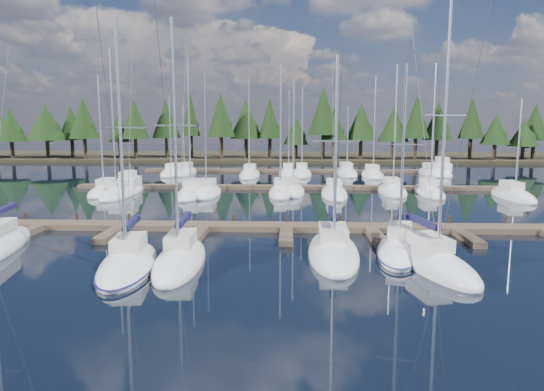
{
  "coord_description": "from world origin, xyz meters",
  "views": [
    {
      "loc": [
        0.36,
        -16.53,
        7.71
      ],
      "look_at": [
        -1.24,
        22.0,
        1.91
      ],
      "focal_mm": 32.0,
      "sensor_mm": 36.0,
      "label": 1
    }
  ],
  "objects_px": {
    "main_dock": "(287,229)",
    "front_sailboat_2": "(180,259)",
    "motor_yacht_right": "(441,172)",
    "front_sailboat_3": "(333,252)",
    "front_sailboat_4": "(399,249)",
    "motor_yacht_left": "(129,188)",
    "front_sailboat_5": "(433,263)",
    "front_sailboat_1": "(128,264)"
  },
  "relations": [
    {
      "from": "front_sailboat_4",
      "to": "front_sailboat_2",
      "type": "bearing_deg",
      "value": -167.45
    },
    {
      "from": "front_sailboat_3",
      "to": "front_sailboat_5",
      "type": "height_order",
      "value": "front_sailboat_5"
    },
    {
      "from": "motor_yacht_left",
      "to": "front_sailboat_4",
      "type": "bearing_deg",
      "value": -45.32
    },
    {
      "from": "front_sailboat_3",
      "to": "front_sailboat_4",
      "type": "distance_m",
      "value": 4.03
    },
    {
      "from": "front_sailboat_2",
      "to": "motor_yacht_left",
      "type": "height_order",
      "value": "front_sailboat_2"
    },
    {
      "from": "front_sailboat_5",
      "to": "motor_yacht_left",
      "type": "relative_size",
      "value": 1.83
    },
    {
      "from": "front_sailboat_4",
      "to": "front_sailboat_5",
      "type": "bearing_deg",
      "value": -67.56
    },
    {
      "from": "front_sailboat_2",
      "to": "front_sailboat_5",
      "type": "distance_m",
      "value": 13.68
    },
    {
      "from": "main_dock",
      "to": "front_sailboat_4",
      "type": "relative_size",
      "value": 3.73
    },
    {
      "from": "main_dock",
      "to": "front_sailboat_5",
      "type": "distance_m",
      "value": 11.62
    },
    {
      "from": "front_sailboat_1",
      "to": "front_sailboat_3",
      "type": "relative_size",
      "value": 1.12
    },
    {
      "from": "front_sailboat_3",
      "to": "front_sailboat_5",
      "type": "bearing_deg",
      "value": -22.79
    },
    {
      "from": "front_sailboat_3",
      "to": "front_sailboat_5",
      "type": "relative_size",
      "value": 0.83
    },
    {
      "from": "main_dock",
      "to": "motor_yacht_right",
      "type": "bearing_deg",
      "value": 59.92
    },
    {
      "from": "front_sailboat_3",
      "to": "front_sailboat_4",
      "type": "relative_size",
      "value": 1.03
    },
    {
      "from": "front_sailboat_2",
      "to": "motor_yacht_right",
      "type": "bearing_deg",
      "value": 59.14
    },
    {
      "from": "front_sailboat_1",
      "to": "front_sailboat_2",
      "type": "relative_size",
      "value": 0.99
    },
    {
      "from": "main_dock",
      "to": "motor_yacht_right",
      "type": "distance_m",
      "value": 45.18
    },
    {
      "from": "front_sailboat_1",
      "to": "motor_yacht_left",
      "type": "xyz_separation_m",
      "value": [
        -9.61,
        28.67,
        0.15
      ]
    },
    {
      "from": "main_dock",
      "to": "front_sailboat_2",
      "type": "bearing_deg",
      "value": -124.32
    },
    {
      "from": "front_sailboat_5",
      "to": "motor_yacht_right",
      "type": "relative_size",
      "value": 1.63
    },
    {
      "from": "front_sailboat_1",
      "to": "front_sailboat_5",
      "type": "distance_m",
      "value": 16.27
    },
    {
      "from": "front_sailboat_4",
      "to": "motor_yacht_left",
      "type": "relative_size",
      "value": 1.47
    },
    {
      "from": "main_dock",
      "to": "front_sailboat_5",
      "type": "xyz_separation_m",
      "value": [
        7.94,
        -8.48,
        0.1
      ]
    },
    {
      "from": "front_sailboat_2",
      "to": "front_sailboat_3",
      "type": "distance_m",
      "value": 8.79
    },
    {
      "from": "front_sailboat_4",
      "to": "motor_yacht_right",
      "type": "xyz_separation_m",
      "value": [
        15.88,
        44.72,
        0.2
      ]
    },
    {
      "from": "front_sailboat_3",
      "to": "motor_yacht_right",
      "type": "bearing_deg",
      "value": 66.39
    },
    {
      "from": "front_sailboat_5",
      "to": "motor_yacht_right",
      "type": "xyz_separation_m",
      "value": [
        14.71,
        47.58,
        0.18
      ]
    },
    {
      "from": "main_dock",
      "to": "front_sailboat_2",
      "type": "distance_m",
      "value": 10.18
    },
    {
      "from": "front_sailboat_3",
      "to": "motor_yacht_left",
      "type": "bearing_deg",
      "value": 128.92
    },
    {
      "from": "front_sailboat_5",
      "to": "motor_yacht_left",
      "type": "bearing_deg",
      "value": 132.91
    },
    {
      "from": "front_sailboat_4",
      "to": "motor_yacht_left",
      "type": "height_order",
      "value": "front_sailboat_4"
    },
    {
      "from": "main_dock",
      "to": "motor_yacht_right",
      "type": "relative_size",
      "value": 4.88
    },
    {
      "from": "front_sailboat_4",
      "to": "front_sailboat_5",
      "type": "distance_m",
      "value": 3.09
    },
    {
      "from": "front_sailboat_1",
      "to": "front_sailboat_2",
      "type": "xyz_separation_m",
      "value": [
        2.57,
        0.93,
        0.01
      ]
    },
    {
      "from": "front_sailboat_3",
      "to": "front_sailboat_4",
      "type": "bearing_deg",
      "value": 9.9
    },
    {
      "from": "front_sailboat_2",
      "to": "front_sailboat_3",
      "type": "xyz_separation_m",
      "value": [
        8.54,
        2.09,
        -0.02
      ]
    },
    {
      "from": "motor_yacht_left",
      "to": "main_dock",
      "type": "bearing_deg",
      "value": -47.17
    },
    {
      "from": "motor_yacht_left",
      "to": "motor_yacht_right",
      "type": "relative_size",
      "value": 0.89
    },
    {
      "from": "main_dock",
      "to": "front_sailboat_3",
      "type": "relative_size",
      "value": 3.62
    },
    {
      "from": "front_sailboat_4",
      "to": "motor_yacht_left",
      "type": "distance_m",
      "value": 35.11
    },
    {
      "from": "front_sailboat_3",
      "to": "front_sailboat_5",
      "type": "distance_m",
      "value": 5.58
    }
  ]
}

